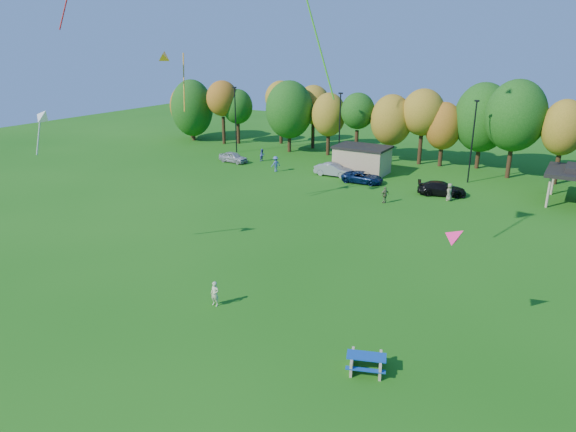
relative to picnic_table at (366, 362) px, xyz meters
The scene contains 17 objects.
ground 5.93m from the picnic_table, 161.61° to the right, with size 160.00×160.00×0.00m, color #19600F.
tree_line 44.48m from the picnic_table, 98.65° to the left, with size 93.57×10.55×11.15m.
lamp_posts 38.56m from the picnic_table, 95.41° to the left, with size 64.50×0.25×9.09m.
utility_building 39.38m from the picnic_table, 113.37° to the left, with size 6.30×4.30×3.25m.
picnic_table is the anchor object (origin of this frame).
kite_flyer 10.35m from the picnic_table, behind, with size 0.56×0.37×1.54m, color beige.
car_a 45.91m from the picnic_table, 134.51° to the left, with size 1.61×4.01×1.37m, color #B8B8B8.
car_b 37.57m from the picnic_table, 118.35° to the left, with size 1.57×4.51×1.48m, color #97989C.
car_c 34.71m from the picnic_table, 113.23° to the left, with size 2.12×4.59×1.28m, color #0B1E43.
car_d 31.95m from the picnic_table, 98.67° to the left, with size 1.97×4.85×1.41m, color black.
far_person_0 40.03m from the picnic_table, 128.32° to the left, with size 1.20×0.69×1.86m, color #4D66AA.
far_person_1 45.93m from the picnic_table, 129.71° to the left, with size 0.79×0.61×1.62m, color #474E9E.
far_person_2 30.30m from the picnic_table, 96.95° to the left, with size 0.86×0.56×1.76m, color #7D7F57.
far_person_3 27.52m from the picnic_table, 108.81° to the left, with size 0.96×0.40×1.65m, color olive.
kite_1 7.68m from the picnic_table, 61.22° to the left, with size 1.32×1.03×1.23m.
kite_2 30.13m from the picnic_table, 151.77° to the left, with size 2.24×2.86×5.31m.
kite_4 25.15m from the picnic_table, behind, with size 2.09×0.97×3.38m.
Camera 1 is at (13.14, -18.14, 15.11)m, focal length 32.00 mm.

